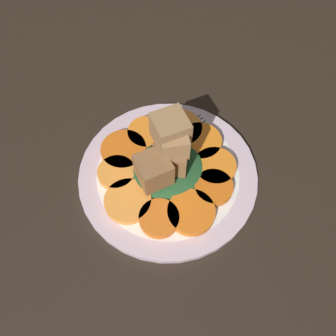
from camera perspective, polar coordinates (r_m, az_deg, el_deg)
name	(u,v)px	position (r cm, az deg, el deg)	size (l,w,h in cm)	color
table_slab	(168,178)	(48.73, 0.00, -1.83)	(120.00, 120.00, 2.00)	black
plate	(168,173)	(47.40, 0.00, -0.96)	(25.66, 25.66, 1.05)	silver
carrot_slice_0	(180,129)	(50.34, 2.03, 6.79)	(6.86, 6.86, 1.17)	orange
carrot_slice_1	(147,133)	(49.96, -3.74, 6.09)	(5.75, 5.75, 1.17)	orange
carrot_slice_2	(124,150)	(48.54, -7.71, 3.11)	(6.69, 6.69, 1.17)	orange
carrot_slice_3	(117,173)	(46.67, -8.95, -0.86)	(5.32, 5.32, 1.17)	orange
carrot_slice_4	(128,201)	(44.48, -6.99, -5.74)	(6.35, 6.35, 1.17)	#F99338
carrot_slice_5	(159,218)	(43.22, -1.56, -8.75)	(5.31, 5.31, 1.17)	orange
carrot_slice_6	(191,212)	(43.63, 4.05, -7.69)	(6.36, 6.36, 1.17)	orange
carrot_slice_7	(214,187)	(45.47, 7.94, -3.38)	(5.32, 5.32, 1.17)	#D76215
carrot_slice_8	(215,167)	(47.09, 8.14, 0.24)	(6.04, 6.04, 1.17)	orange
carrot_slice_9	(200,142)	(49.13, 5.51, 4.53)	(6.53, 6.53, 1.17)	orange
center_pile	(167,159)	(43.79, -0.11, 1.55)	(10.67, 9.60, 9.94)	#235128
fork	(160,142)	(49.43, -1.42, 4.63)	(17.20, 6.06, 0.40)	silver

